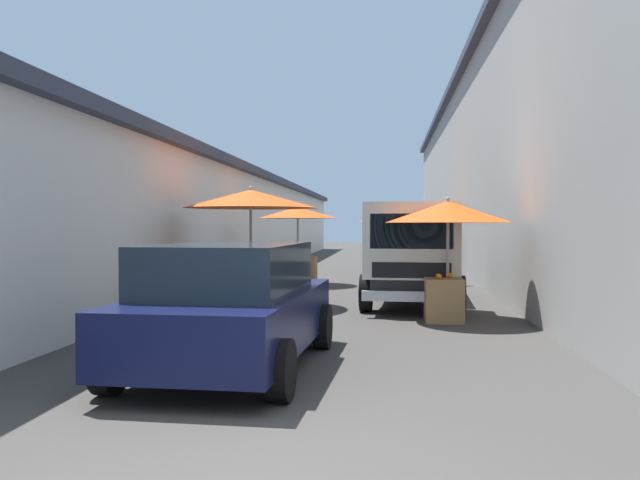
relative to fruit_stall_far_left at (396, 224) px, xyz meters
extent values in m
plane|color=#3D3A38|center=(-4.55, 1.27, -1.70)|extent=(90.00, 90.00, 0.00)
cube|color=silver|center=(-2.30, 8.18, -0.06)|extent=(49.50, 7.00, 3.29)
cube|color=#383D4C|center=(-2.30, 8.18, 1.71)|extent=(49.80, 7.50, 0.24)
cube|color=gray|center=(-2.30, -5.63, 1.58)|extent=(49.50, 7.00, 6.57)
cube|color=#383D4C|center=(-2.30, -5.63, 4.98)|extent=(49.80, 7.50, 0.24)
cylinder|color=#9E9EA3|center=(0.00, 0.00, -0.62)|extent=(0.06, 0.06, 2.16)
cone|color=#D84C14|center=(0.00, 0.00, 0.27)|extent=(2.54, 2.54, 0.38)
sphere|color=#9E9EA3|center=(0.00, 0.00, 0.50)|extent=(0.07, 0.07, 0.07)
cube|color=brown|center=(-0.01, 0.01, -1.35)|extent=(0.86, 0.80, 0.72)
sphere|color=orange|center=(0.25, 0.18, -0.94)|extent=(0.09, 0.09, 0.09)
sphere|color=orange|center=(0.27, 0.18, -0.89)|extent=(0.09, 0.09, 0.09)
sphere|color=orange|center=(0.08, -0.08, -0.94)|extent=(0.09, 0.09, 0.09)
sphere|color=orange|center=(0.01, -0.22, -0.94)|extent=(0.09, 0.09, 0.09)
sphere|color=orange|center=(0.20, -0.13, -0.94)|extent=(0.09, 0.09, 0.09)
cylinder|color=#9E9EA3|center=(-10.63, -0.74, -0.66)|extent=(0.06, 0.06, 2.08)
cone|color=#D84C14|center=(-10.63, -0.74, 0.19)|extent=(2.18, 2.18, 0.38)
sphere|color=#9E9EA3|center=(-10.63, -0.74, 0.42)|extent=(0.07, 0.07, 0.07)
cube|color=#9E7547|center=(-10.71, -0.67, -1.33)|extent=(0.82, 0.64, 0.75)
sphere|color=orange|center=(-10.96, -0.57, -0.91)|extent=(0.09, 0.09, 0.09)
sphere|color=orange|center=(-10.86, -0.56, -0.91)|extent=(0.09, 0.09, 0.09)
sphere|color=orange|center=(-10.67, -0.77, -0.91)|extent=(0.09, 0.09, 0.09)
cylinder|color=#9E9EA3|center=(-4.24, 2.78, -0.62)|extent=(0.06, 0.06, 2.17)
cone|color=#D84C14|center=(-4.24, 2.78, 0.31)|extent=(2.19, 2.19, 0.32)
sphere|color=#9E9EA3|center=(-4.24, 2.78, 0.51)|extent=(0.07, 0.07, 0.07)
cube|color=#9E7547|center=(-4.21, 2.66, -1.31)|extent=(0.82, 0.76, 0.78)
sphere|color=orange|center=(-4.16, 2.92, -0.88)|extent=(0.09, 0.09, 0.09)
sphere|color=orange|center=(-4.01, 2.58, -0.88)|extent=(0.09, 0.09, 0.09)
sphere|color=orange|center=(-4.01, 2.77, -0.88)|extent=(0.09, 0.09, 0.09)
sphere|color=orange|center=(-3.96, 2.72, -0.88)|extent=(0.09, 0.09, 0.09)
cylinder|color=#9E9EA3|center=(-9.14, 3.06, -0.51)|extent=(0.06, 0.06, 2.38)
cone|color=#D84C14|center=(-9.14, 3.06, 0.49)|extent=(2.72, 2.72, 0.37)
sphere|color=#9E9EA3|center=(-9.14, 3.06, 0.72)|extent=(0.07, 0.07, 0.07)
cube|color=brown|center=(-9.10, 3.04, -1.32)|extent=(0.96, 0.60, 0.77)
sphere|color=orange|center=(-9.21, 2.86, -0.89)|extent=(0.09, 0.09, 0.09)
sphere|color=orange|center=(-9.30, 2.96, -0.89)|extent=(0.09, 0.09, 0.09)
sphere|color=orange|center=(-9.39, 2.95, -0.89)|extent=(0.09, 0.09, 0.09)
sphere|color=orange|center=(-9.31, 2.92, -0.89)|extent=(0.09, 0.09, 0.09)
cube|color=#0F1438|center=(-14.71, 2.09, -1.13)|extent=(3.98, 1.90, 0.64)
cube|color=#19232D|center=(-14.86, 2.10, -0.53)|extent=(2.41, 1.62, 0.56)
cube|color=black|center=(-12.80, 2.00, -1.35)|extent=(0.18, 1.65, 0.20)
cube|color=silver|center=(-12.75, 2.58, -1.07)|extent=(0.07, 0.24, 0.14)
cube|color=silver|center=(-12.81, 1.41, -1.07)|extent=(0.07, 0.24, 0.14)
cylinder|color=black|center=(-13.34, 2.89, -1.40)|extent=(0.61, 0.23, 0.60)
cylinder|color=black|center=(-13.42, 1.17, -1.40)|extent=(0.61, 0.23, 0.60)
cylinder|color=black|center=(-15.99, 3.01, -1.40)|extent=(0.61, 0.23, 0.60)
cylinder|color=black|center=(-16.07, 1.29, -1.40)|extent=(0.61, 0.23, 0.60)
cube|color=black|center=(-8.06, -0.26, -1.20)|extent=(4.88, 1.74, 0.36)
cube|color=beige|center=(-9.69, -0.17, -0.32)|extent=(1.63, 1.83, 1.40)
cube|color=#19232D|center=(-10.43, -0.12, -0.15)|extent=(0.14, 1.47, 0.63)
cube|color=#19232D|center=(-9.69, -0.17, -0.15)|extent=(1.14, 1.83, 0.45)
cube|color=black|center=(-10.44, -0.12, -0.84)|extent=(0.14, 1.40, 0.28)
cube|color=silver|center=(-10.52, -0.12, -1.30)|extent=(0.22, 1.75, 0.18)
cube|color=gray|center=(-7.29, -1.13, -0.77)|extent=(3.16, 0.24, 0.50)
cube|color=gray|center=(-7.20, 0.52, -0.77)|extent=(3.16, 0.24, 0.50)
cube|color=gray|center=(-5.69, -0.39, -0.77)|extent=(0.15, 1.65, 0.50)
cylinder|color=black|center=(-9.74, -1.04, -1.34)|extent=(0.73, 0.26, 0.72)
cylinder|color=black|center=(-9.64, 0.71, -1.34)|extent=(0.73, 0.26, 0.72)
cylinder|color=black|center=(-6.67, -1.22, -1.34)|extent=(0.73, 0.26, 0.72)
cylinder|color=black|center=(-6.57, 0.53, -1.34)|extent=(0.73, 0.26, 0.72)
cylinder|color=navy|center=(-3.92, -1.37, -1.30)|extent=(0.14, 0.14, 0.81)
cylinder|color=navy|center=(-3.92, -1.21, -1.30)|extent=(0.14, 0.14, 0.81)
cube|color=#4C8C59|center=(-3.92, -1.29, -0.58)|extent=(0.21, 0.48, 0.61)
sphere|color=tan|center=(-3.92, -1.29, -0.17)|extent=(0.22, 0.22, 0.22)
cylinder|color=#4C8C59|center=(-3.93, -1.58, -0.55)|extent=(0.08, 0.08, 0.55)
cylinder|color=#4C8C59|center=(-3.91, -1.00, -0.55)|extent=(0.08, 0.08, 0.55)
cylinder|color=black|center=(-9.84, 3.70, -1.48)|extent=(0.45, 0.19, 0.44)
cylinder|color=black|center=(-11.06, 3.40, -1.48)|extent=(0.45, 0.21, 0.44)
cube|color=red|center=(-10.50, 3.54, -1.43)|extent=(0.94, 0.48, 0.08)
ellipsoid|color=black|center=(-10.79, 3.47, -1.06)|extent=(0.61, 0.38, 0.20)
cube|color=red|center=(-9.89, 3.69, -1.03)|extent=(0.21, 0.34, 0.56)
cylinder|color=silver|center=(-9.96, 3.67, -0.93)|extent=(0.28, 0.12, 0.68)
cylinder|color=black|center=(-10.03, 3.65, -0.58)|extent=(0.54, 0.16, 0.04)
camera|label=1|loc=(-22.05, 0.30, -0.04)|focal=36.39mm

